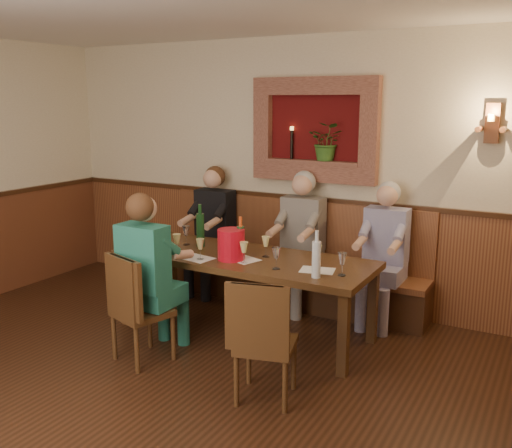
{
  "coord_description": "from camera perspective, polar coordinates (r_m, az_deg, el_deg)",
  "views": [
    {
      "loc": [
        2.56,
        -2.5,
        2.15
      ],
      "look_at": [
        0.1,
        1.9,
        1.05
      ],
      "focal_mm": 40.0,
      "sensor_mm": 36.0,
      "label": 1
    }
  ],
  "objects": [
    {
      "name": "water_bottle",
      "position": [
        4.59,
        6.05,
        -3.44
      ],
      "size": [
        0.09,
        0.09,
        0.39
      ],
      "rotation": [
        0.0,
        0.0,
        -0.26
      ],
      "color": "silver",
      "rests_on": "dining_table"
    },
    {
      "name": "wine_glass_2",
      "position": [
        5.32,
        -7.9,
        -2.0
      ],
      "size": [
        0.08,
        0.08,
        0.19
      ],
      "primitive_type": null,
      "color": "#DAD182",
      "rests_on": "dining_table"
    },
    {
      "name": "bench",
      "position": [
        6.16,
        3.25,
        -4.94
      ],
      "size": [
        3.0,
        0.45,
        1.11
      ],
      "color": "#381E0F",
      "rests_on": "ground"
    },
    {
      "name": "tasting_sheet_a",
      "position": [
        5.58,
        -10.29,
        -2.42
      ],
      "size": [
        0.34,
        0.26,
        0.0
      ],
      "primitive_type": "cube",
      "rotation": [
        0.0,
        0.0,
        0.12
      ],
      "color": "white",
      "rests_on": "dining_table"
    },
    {
      "name": "person_bench_right",
      "position": [
        5.63,
        12.51,
        -4.22
      ],
      "size": [
        0.41,
        0.5,
        1.4
      ],
      "color": "navy",
      "rests_on": "ground"
    },
    {
      "name": "wine_glass_6",
      "position": [
        4.81,
        2.03,
        -3.44
      ],
      "size": [
        0.08,
        0.08,
        0.19
      ],
      "primitive_type": null,
      "color": "white",
      "rests_on": "dining_table"
    },
    {
      "name": "dining_table",
      "position": [
        5.26,
        -1.22,
        -3.98
      ],
      "size": [
        2.4,
        0.9,
        0.75
      ],
      "color": "#3B2311",
      "rests_on": "ground"
    },
    {
      "name": "ground_plane",
      "position": [
        4.17,
        -14.88,
        -19.14
      ],
      "size": [
        6.0,
        6.0,
        0.0
      ],
      "primitive_type": "plane",
      "color": "black",
      "rests_on": "ground"
    },
    {
      "name": "wine_glass_9",
      "position": [
        5.12,
        -5.59,
        -2.53
      ],
      "size": [
        0.08,
        0.08,
        0.19
      ],
      "primitive_type": null,
      "color": "#DAD182",
      "rests_on": "dining_table"
    },
    {
      "name": "tasting_sheet_b",
      "position": [
        5.13,
        -1.39,
        -3.52
      ],
      "size": [
        0.36,
        0.3,
        0.0
      ],
      "primitive_type": "cube",
      "rotation": [
        0.0,
        0.0,
        -0.33
      ],
      "color": "white",
      "rests_on": "dining_table"
    },
    {
      "name": "chair_near_left",
      "position": [
        4.93,
        -11.41,
        -10.33
      ],
      "size": [
        0.52,
        0.52,
        0.93
      ],
      "rotation": [
        0.0,
        0.0,
        -0.3
      ],
      "color": "#3B2311",
      "rests_on": "ground"
    },
    {
      "name": "wine_glass_8",
      "position": [
        4.69,
        8.6,
        -3.99
      ],
      "size": [
        0.08,
        0.08,
        0.19
      ],
      "primitive_type": null,
      "color": "white",
      "rests_on": "dining_table"
    },
    {
      "name": "wine_bottle_green_a",
      "position": [
        5.13,
        -1.55,
        -1.75
      ],
      "size": [
        0.07,
        0.07,
        0.38
      ],
      "rotation": [
        0.0,
        0.0,
        -0.02
      ],
      "color": "#19471E",
      "rests_on": "dining_table"
    },
    {
      "name": "wine_bottle_green_b",
      "position": [
        5.56,
        -5.59,
        -0.51
      ],
      "size": [
        0.08,
        0.08,
        0.42
      ],
      "rotation": [
        0.0,
        0.0,
        0.08
      ],
      "color": "#19471E",
      "rests_on": "dining_table"
    },
    {
      "name": "person_bench_left",
      "position": [
        6.44,
        -4.52,
        -1.73
      ],
      "size": [
        0.42,
        0.52,
        1.43
      ],
      "color": "black",
      "rests_on": "ground"
    },
    {
      "name": "tasting_sheet_d",
      "position": [
        5.18,
        -5.96,
        -3.41
      ],
      "size": [
        0.33,
        0.26,
        0.0
      ],
      "primitive_type": "cube",
      "rotation": [
        0.0,
        0.0,
        -0.16
      ],
      "color": "white",
      "rests_on": "dining_table"
    },
    {
      "name": "wainscoting",
      "position": [
        3.9,
        -15.36,
        -11.75
      ],
      "size": [
        6.02,
        6.02,
        1.15
      ],
      "color": "#5A2C19",
      "rests_on": "ground"
    },
    {
      "name": "wine_glass_1",
      "position": [
        5.65,
        -7.01,
        -1.13
      ],
      "size": [
        0.08,
        0.08,
        0.19
      ],
      "primitive_type": null,
      "color": "white",
      "rests_on": "dining_table"
    },
    {
      "name": "wine_glass_0",
      "position": [
        5.62,
        -10.8,
        -1.34
      ],
      "size": [
        0.08,
        0.08,
        0.19
      ],
      "primitive_type": null,
      "color": "#DAD182",
      "rests_on": "dining_table"
    },
    {
      "name": "wall_sconce",
      "position": [
        5.48,
        22.55,
        9.21
      ],
      "size": [
        0.25,
        0.2,
        0.35
      ],
      "color": "#5A2C19",
      "rests_on": "ground"
    },
    {
      "name": "wine_glass_10",
      "position": [
        4.98,
        -1.21,
        -2.88
      ],
      "size": [
        0.08,
        0.08,
        0.19
      ],
      "primitive_type": null,
      "color": "#DAD182",
      "rests_on": "dining_table"
    },
    {
      "name": "wine_glass_4",
      "position": [
        5.12,
        -2.9,
        -2.48
      ],
      "size": [
        0.08,
        0.08,
        0.19
      ],
      "primitive_type": null,
      "color": "#DAD182",
      "rests_on": "dining_table"
    },
    {
      "name": "room_shell",
      "position": [
        3.59,
        -16.54,
        7.64
      ],
      "size": [
        6.04,
        6.04,
        2.82
      ],
      "color": "beige",
      "rests_on": "ground"
    },
    {
      "name": "wine_glass_5",
      "position": [
        5.19,
        0.98,
        -2.27
      ],
      "size": [
        0.08,
        0.08,
        0.19
      ],
      "primitive_type": null,
      "color": "#DAD182",
      "rests_on": "dining_table"
    },
    {
      "name": "spittoon_bucket",
      "position": [
        5.09,
        -2.5,
        -2.06
      ],
      "size": [
        0.32,
        0.32,
        0.28
      ],
      "primitive_type": "cylinder",
      "rotation": [
        0.0,
        0.0,
        -0.4
      ],
      "color": "red",
      "rests_on": "dining_table"
    },
    {
      "name": "wine_glass_7",
      "position": [
        4.9,
        6.16,
        -3.21
      ],
      "size": [
        0.08,
        0.08,
        0.19
      ],
      "primitive_type": null,
      "color": "#DAD182",
      "rests_on": "dining_table"
    },
    {
      "name": "wall_niche",
      "position": [
        5.93,
        6.19,
        8.9
      ],
      "size": [
        1.36,
        0.3,
        1.06
      ],
      "color": "#500B0B",
      "rests_on": "ground"
    },
    {
      "name": "tasting_sheet_c",
      "position": [
        4.82,
        6.16,
        -4.62
      ],
      "size": [
        0.32,
        0.26,
        0.0
      ],
      "primitive_type": "cube",
      "rotation": [
        0.0,
        0.0,
        0.23
      ],
      "color": "white",
      "rests_on": "dining_table"
    },
    {
      "name": "person_chair_front",
      "position": [
        4.92,
        -10.4,
        -6.39
      ],
      "size": [
        0.42,
        0.51,
        1.42
      ],
      "color": "#195A57",
      "rests_on": "ground"
    },
    {
      "name": "chair_near_right",
      "position": [
        4.26,
        0.95,
        -13.88
      ],
      "size": [
        0.5,
        0.5,
        0.93
      ],
      "rotation": [
        0.0,
        0.0,
        0.27
      ],
      "color": "#3B2311",
      "rests_on": "ground"
    },
    {
      "name": "person_bench_mid",
      "position": [
        5.92,
        4.31,
        -2.93
      ],
      "size": [
        0.43,
        0.53,
        1.44
      ],
      "color": "#585450",
      "rests_on": "ground"
    },
    {
      "name": "wine_glass_3",
      "position": [
        5.49,
        -3.25,
        -1.45
      ],
      "size": [
        0.08,
        0.08,
        0.19
      ],
      "primitive_type": null,
      "color": "white",
      "rests_on": "dining_table"
    }
  ]
}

